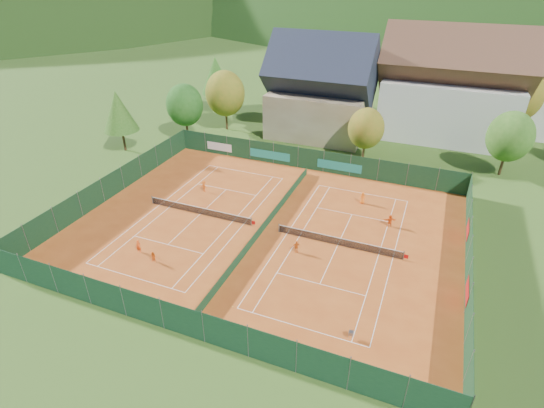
{
  "coord_description": "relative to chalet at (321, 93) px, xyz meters",
  "views": [
    {
      "loc": [
        14.98,
        -34.95,
        25.07
      ],
      "look_at": [
        0.0,
        2.0,
        2.0
      ],
      "focal_mm": 28.0,
      "sensor_mm": 36.0,
      "label": 1
    }
  ],
  "objects": [
    {
      "name": "court_divider",
      "position": [
        3.0,
        -30.0,
        -6.12
      ],
      "size": [
        0.03,
        28.8,
        1.0
      ],
      "color": "#163D22",
      "rests_on": "ground"
    },
    {
      "name": "hotel_block_a",
      "position": [
        19.0,
        6.0,
        0.76
      ],
      "size": [
        21.6,
        11.0,
        17.25
      ],
      "color": "silver",
      "rests_on": "ground"
    },
    {
      "name": "player_left_near",
      "position": [
        -6.89,
        -38.49,
        -5.94
      ],
      "size": [
        0.57,
        0.46,
        1.38
      ],
      "primitive_type": "imported",
      "rotation": [
        0.0,
        0.0,
        0.28
      ],
      "color": "#F55515",
      "rests_on": "ground"
    },
    {
      "name": "tree_west_front",
      "position": [
        -19.0,
        -10.0,
        -1.23
      ],
      "size": [
        5.72,
        5.72,
        8.69
      ],
      "color": "#4C301B",
      "rests_on": "ground"
    },
    {
      "name": "tree_east_front",
      "position": [
        27.0,
        -6.0,
        -1.23
      ],
      "size": [
        5.72,
        5.72,
        8.69
      ],
      "color": "#4A321A",
      "rests_on": "ground"
    },
    {
      "name": "tree_east_back",
      "position": [
        29.0,
        10.0,
        0.12
      ],
      "size": [
        7.15,
        7.15,
        10.86
      ],
      "color": "#4A2D1A",
      "rests_on": "ground"
    },
    {
      "name": "tree_west_back",
      "position": [
        -21.0,
        4.0,
        0.11
      ],
      "size": [
        5.6,
        5.6,
        10.0
      ],
      "color": "#422917",
      "rests_on": "ground"
    },
    {
      "name": "ball_hopper",
      "position": [
        14.94,
        -41.52,
        -6.07
      ],
      "size": [
        0.34,
        0.34,
        0.8
      ],
      "color": "slate",
      "rests_on": "ground"
    },
    {
      "name": "fence_west",
      "position": [
        -17.0,
        -30.0,
        -5.12
      ],
      "size": [
        0.04,
        32.0,
        3.0
      ],
      "color": "#12341B",
      "rests_on": "ground"
    },
    {
      "name": "tree_west_mid",
      "position": [
        -15.0,
        -4.0,
        -0.56
      ],
      "size": [
        6.44,
        6.44,
        9.78
      ],
      "color": "#432E18",
      "rests_on": "ground"
    },
    {
      "name": "loose_ball_0",
      "position": [
        -8.03,
        -36.14,
        -6.59
      ],
      "size": [
        0.07,
        0.07,
        0.07
      ],
      "primitive_type": "sphere",
      "color": "#CCD833",
      "rests_on": "ground"
    },
    {
      "name": "tree_west_side",
      "position": [
        -25.0,
        -18.0,
        -0.56
      ],
      "size": [
        5.04,
        5.04,
        9.0
      ],
      "color": "#462C19",
      "rests_on": "ground"
    },
    {
      "name": "loose_ball_2",
      "position": [
        6.19,
        -25.85,
        -6.59
      ],
      "size": [
        0.07,
        0.07,
        0.07
      ],
      "primitive_type": "sphere",
      "color": "#CCD833",
      "rests_on": "ground"
    },
    {
      "name": "player_right_near",
      "position": [
        7.47,
        -32.71,
        -5.95
      ],
      "size": [
        0.84,
        0.71,
        1.34
      ],
      "primitive_type": "imported",
      "rotation": [
        0.0,
        0.0,
        0.58
      ],
      "color": "#D05712",
      "rests_on": "ground"
    },
    {
      "name": "player_left_mid",
      "position": [
        -4.57,
        -39.32,
        -6.03
      ],
      "size": [
        0.58,
        0.45,
        1.18
      ],
      "primitive_type": "imported",
      "rotation": [
        0.0,
        0.0,
        -0.0
      ],
      "color": "orange",
      "rests_on": "ground"
    },
    {
      "name": "hotel_block_b",
      "position": [
        33.0,
        14.0,
        -0.01
      ],
      "size": [
        17.28,
        10.0,
        15.5
      ],
      "color": "silver",
      "rests_on": "ground"
    },
    {
      "name": "player_right_far_b",
      "position": [
        15.28,
        -24.45,
        -5.93
      ],
      "size": [
        1.35,
        0.87,
        1.39
      ],
      "primitive_type": "imported",
      "rotation": [
        0.0,
        0.0,
        3.54
      ],
      "color": "orange",
      "rests_on": "ground"
    },
    {
      "name": "fence_north",
      "position": [
        2.54,
        -14.01,
        -5.16
      ],
      "size": [
        40.0,
        0.1,
        3.0
      ],
      "color": "#14371E",
      "rests_on": "ground"
    },
    {
      "name": "chalet",
      "position": [
        0.0,
        0.0,
        0.0
      ],
      "size": [
        16.2,
        12.0,
        16.0
      ],
      "color": "tan",
      "rests_on": "ground"
    },
    {
      "name": "ground",
      "position": [
        3.0,
        -30.0,
        -6.64
      ],
      "size": [
        600.0,
        600.0,
        0.0
      ],
      "primitive_type": "plane",
      "color": "#2F5119",
      "rests_on": "ground"
    },
    {
      "name": "player_left_far",
      "position": [
        -7.28,
        -25.03,
        -5.91
      ],
      "size": [
        0.98,
        0.64,
        1.43
      ],
      "primitive_type": "imported",
      "rotation": [
        0.0,
        0.0,
        3.02
      ],
      "color": "#DE5713",
      "rests_on": "ground"
    },
    {
      "name": "court_markings_left",
      "position": [
        -5.0,
        -30.0,
        -6.61
      ],
      "size": [
        11.03,
        23.83,
        0.0
      ],
      "color": "white",
      "rests_on": "ground"
    },
    {
      "name": "loose_ball_3",
      "position": [
        -3.45,
        -19.15,
        -6.59
      ],
      "size": [
        0.07,
        0.07,
        0.07
      ],
      "primitive_type": "sphere",
      "color": "#CCD833",
      "rests_on": "ground"
    },
    {
      "name": "clay_pad",
      "position": [
        3.0,
        -30.0,
        -6.62
      ],
      "size": [
        40.0,
        32.0,
        0.01
      ],
      "primitive_type": "cube",
      "color": "#A94918",
      "rests_on": "ground"
    },
    {
      "name": "court_markings_right",
      "position": [
        11.0,
        -30.0,
        -6.61
      ],
      "size": [
        11.03,
        23.83,
        0.0
      ],
      "color": "white",
      "rests_on": "ground"
    },
    {
      "name": "player_right_far_a",
      "position": [
        11.52,
        -20.59,
        -5.9
      ],
      "size": [
        0.78,
        0.59,
        1.44
      ],
      "primitive_type": "imported",
      "rotation": [
        0.0,
        0.0,
        3.35
      ],
      "color": "orange",
      "rests_on": "ground"
    },
    {
      "name": "mountain_backdrop",
      "position": [
        31.54,
        203.48,
        -46.26
      ],
      "size": [
        820.0,
        530.0,
        242.0
      ],
      "color": "black",
      "rests_on": "ground"
    },
    {
      "name": "loose_ball_1",
      "position": [
        5.08,
        -41.86,
        -6.59
      ],
      "size": [
        0.07,
        0.07,
        0.07
      ],
      "primitive_type": "sphere",
      "color": "#CCD833",
      "rests_on": "ground"
    },
    {
      "name": "fence_east",
      "position": [
        23.0,
        -29.95,
        -5.14
      ],
      "size": [
        0.09,
        32.0,
        3.0
      ],
      "color": "#12321A",
      "rests_on": "ground"
    },
    {
      "name": "tennis_net_left",
      "position": [
        -4.85,
        -30.0,
        -6.12
      ],
      "size": [
        13.3,
        0.1,
        1.02
      ],
      "color": "#59595B",
      "rests_on": "ground"
    },
    {
      "name": "fence_south",
      "position": [
        3.0,
        -46.0,
        -5.12
      ],
      "size": [
        40.0,
        0.04,
        3.0
      ],
      "color": "#133620",
      "rests_on": "ground"
    },
    {
      "name": "tree_center",
      "position": [
        9.0,
        -8.0,
        -1.91
      ],
      "size": [
        5.01,
        5.01,
        7.6
      ],
      "color": "#4B351B",
      "rests_on": "ground"
    },
    {
      "name": "tennis_net_right",
      "position": [
        11.15,
        -30.0,
        -6.12
      ],
      "size": [
        13.3,
        0.1,
        1.02
      ],
      "color": "#59595B",
      "rests_on": "ground"
    }
  ]
}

